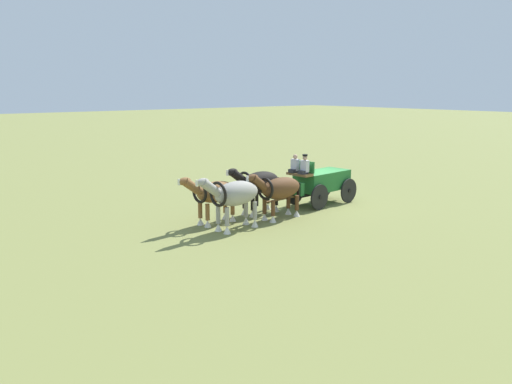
# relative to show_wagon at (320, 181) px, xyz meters

# --- Properties ---
(ground_plane) EXTENTS (220.00, 220.00, 0.00)m
(ground_plane) POSITION_rel_show_wagon_xyz_m (-0.18, -0.02, -1.14)
(ground_plane) COLOR olive
(show_wagon) EXTENTS (5.83, 1.96, 2.65)m
(show_wagon) POSITION_rel_show_wagon_xyz_m (0.00, 0.00, 0.00)
(show_wagon) COLOR #236B2D
(show_wagon) RESTS_ON ground
(draft_horse_rear_near) EXTENTS (3.23, 1.13, 2.17)m
(draft_horse_rear_near) POSITION_rel_show_wagon_xyz_m (3.52, 0.94, 0.17)
(draft_horse_rear_near) COLOR brown
(draft_horse_rear_near) RESTS_ON ground
(draft_horse_rear_off) EXTENTS (3.20, 1.18, 2.27)m
(draft_horse_rear_off) POSITION_rel_show_wagon_xyz_m (3.62, -0.36, 0.25)
(draft_horse_rear_off) COLOR black
(draft_horse_rear_off) RESTS_ON ground
(draft_horse_lead_near) EXTENTS (3.21, 1.18, 2.31)m
(draft_horse_lead_near) POSITION_rel_show_wagon_xyz_m (6.10, 1.15, 0.29)
(draft_horse_lead_near) COLOR #9E998E
(draft_horse_lead_near) RESTS_ON ground
(draft_horse_lead_off) EXTENTS (3.02, 1.07, 2.17)m
(draft_horse_lead_off) POSITION_rel_show_wagon_xyz_m (6.22, -0.14, 0.16)
(draft_horse_lead_off) COLOR brown
(draft_horse_lead_off) RESTS_ON ground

